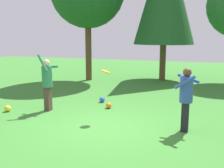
% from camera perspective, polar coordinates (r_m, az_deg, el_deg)
% --- Properties ---
extents(ground_plane, '(40.00, 40.00, 0.00)m').
position_cam_1_polar(ground_plane, '(7.72, -1.87, -8.80)').
color(ground_plane, '#387A2D').
extents(person_thrower, '(0.61, 0.52, 1.91)m').
position_cam_1_polar(person_thrower, '(9.27, -13.47, 0.77)').
color(person_thrower, '#4C382D').
rests_on(person_thrower, ground_plane).
extents(person_catcher, '(0.62, 0.55, 1.69)m').
position_cam_1_polar(person_catcher, '(7.29, 15.32, -2.11)').
color(person_catcher, black).
rests_on(person_catcher, ground_plane).
extents(frisbee, '(0.33, 0.34, 0.12)m').
position_cam_1_polar(frisbee, '(8.04, -1.33, 2.64)').
color(frisbee, orange).
extents(ball_yellow, '(0.21, 0.21, 0.21)m').
position_cam_1_polar(ball_yellow, '(9.72, -21.10, -4.82)').
color(ball_yellow, yellow).
rests_on(ball_yellow, ground_plane).
extents(ball_blue, '(0.21, 0.21, 0.21)m').
position_cam_1_polar(ball_blue, '(10.32, -2.10, -3.29)').
color(ball_blue, blue).
rests_on(ball_blue, ground_plane).
extents(ball_orange, '(0.20, 0.20, 0.20)m').
position_cam_1_polar(ball_orange, '(9.47, -0.70, -4.53)').
color(ball_orange, orange).
rests_on(ball_orange, ground_plane).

